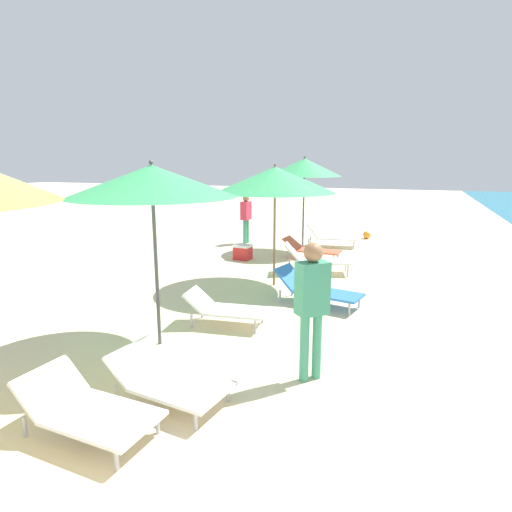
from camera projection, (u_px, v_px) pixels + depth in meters
name	position (u px, v px, depth m)	size (l,w,h in m)	color
lounger_nearest_shoreside	(87.00, 408.00, 4.13)	(1.38, 0.77, 0.57)	white
umbrella_second	(152.00, 181.00, 5.76)	(2.26, 2.26, 2.57)	#4C4C51
lounger_second_shoreside	(225.00, 308.00, 6.89)	(1.32, 0.70, 0.55)	white
lounger_second_inland	(168.00, 379.00, 4.72)	(1.38, 0.88, 0.52)	white
umbrella_third	(275.00, 180.00, 8.74)	(2.45, 2.45, 2.51)	olive
lounger_third_shoreside	(316.00, 259.00, 10.09)	(1.63, 0.96, 0.70)	white
lounger_third_inland	(316.00, 289.00, 7.90)	(1.65, 0.91, 0.64)	blue
umbrella_farthest	(304.00, 167.00, 12.18)	(2.07, 2.07, 2.69)	#4C4C51
lounger_farthest_shoreside	(330.00, 236.00, 13.25)	(1.57, 0.78, 0.70)	white
lounger_farthest_inland	(311.00, 249.00, 11.61)	(1.55, 0.68, 0.54)	#D8593F
person_walking_near	(312.00, 298.00, 5.03)	(0.41, 0.41, 1.67)	#3F9972
person_walking_mid	(246.00, 215.00, 13.65)	(0.26, 0.38, 1.52)	#3F9972
beach_ball	(367.00, 235.00, 14.61)	(0.26, 0.26, 0.26)	orange
cooler_box	(243.00, 252.00, 11.54)	(0.46, 0.39, 0.40)	red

